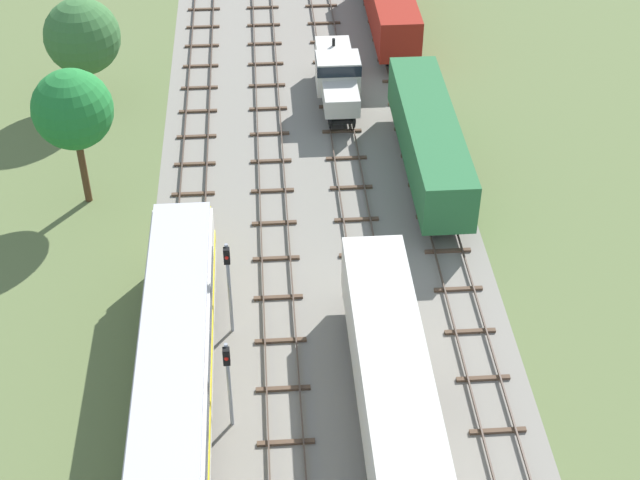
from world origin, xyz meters
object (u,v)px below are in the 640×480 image
at_px(freight_boxcar_centre_mid, 429,139).
at_px(signal_post_nearest, 228,375).
at_px(signal_post_near, 229,278).
at_px(shunter_loco_centre_left_midfar, 337,74).
at_px(freight_boxcar_centre_far, 388,0).
at_px(diesel_railcar_far_left_nearest, 174,377).
at_px(freight_boxcar_centre_left_near, 390,367).

relative_size(freight_boxcar_centre_mid, signal_post_nearest, 2.99).
bearing_deg(signal_post_nearest, signal_post_near, 90.00).
bearing_deg(shunter_loco_centre_left_midfar, signal_post_near, -107.67).
bearing_deg(signal_post_near, signal_post_nearest, -90.00).
height_order(freight_boxcar_centre_far, signal_post_nearest, signal_post_nearest).
distance_m(shunter_loco_centre_left_midfar, signal_post_nearest, 27.37).
height_order(diesel_railcar_far_left_nearest, freight_boxcar_centre_far, diesel_railcar_far_left_nearest).
bearing_deg(freight_boxcar_centre_left_near, shunter_loco_centre_left_midfar, 90.01).
bearing_deg(shunter_loco_centre_left_midfar, freight_boxcar_centre_far, 65.55).
height_order(freight_boxcar_centre_mid, signal_post_near, signal_post_near).
bearing_deg(freight_boxcar_centre_left_near, signal_post_near, 142.00).
relative_size(freight_boxcar_centre_left_near, signal_post_near, 2.72).
relative_size(freight_boxcar_centre_left_near, signal_post_nearest, 2.99).
distance_m(shunter_loco_centre_left_midfar, signal_post_near, 21.90).
xyz_separation_m(diesel_railcar_far_left_nearest, freight_boxcar_centre_left_near, (8.86, 0.07, -0.15)).
relative_size(freight_boxcar_centre_left_near, freight_boxcar_centre_far, 1.00).
relative_size(shunter_loco_centre_left_midfar, freight_boxcar_centre_far, 0.60).
distance_m(freight_boxcar_centre_left_near, freight_boxcar_centre_mid, 17.93).
bearing_deg(signal_post_near, diesel_railcar_far_left_nearest, -112.80).
relative_size(shunter_loco_centre_left_midfar, signal_post_nearest, 1.81).
distance_m(diesel_railcar_far_left_nearest, signal_post_nearest, 2.29).
relative_size(freight_boxcar_centre_far, signal_post_near, 2.72).
height_order(shunter_loco_centre_left_midfar, signal_post_nearest, signal_post_nearest).
bearing_deg(freight_boxcar_centre_mid, shunter_loco_centre_left_midfar, 117.12).
height_order(freight_boxcar_centre_left_near, freight_boxcar_centre_mid, same).
bearing_deg(freight_boxcar_centre_far, diesel_railcar_far_left_nearest, -110.33).
bearing_deg(freight_boxcar_centre_left_near, signal_post_nearest, -175.66).
distance_m(freight_boxcar_centre_mid, signal_post_near, 16.48).
distance_m(freight_boxcar_centre_mid, shunter_loco_centre_left_midfar, 9.73).
xyz_separation_m(freight_boxcar_centre_far, signal_post_nearest, (-11.07, -36.28, 0.56)).
bearing_deg(freight_boxcar_centre_mid, freight_boxcar_centre_left_near, -104.29).
xyz_separation_m(shunter_loco_centre_left_midfar, signal_post_near, (-6.64, -20.83, 1.28)).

